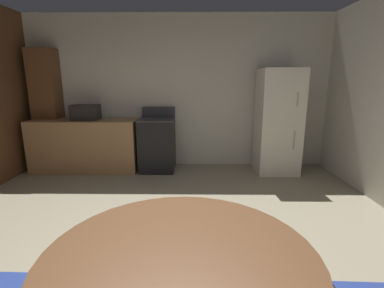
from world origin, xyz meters
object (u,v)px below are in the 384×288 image
(microwave, at_px, (86,112))
(refrigerator, at_px, (278,122))
(oven_range, at_px, (157,144))
(dining_table, at_px, (180,281))

(microwave, bearing_deg, refrigerator, -0.87)
(oven_range, distance_m, refrigerator, 2.12)
(oven_range, relative_size, refrigerator, 0.62)
(oven_range, distance_m, microwave, 1.34)
(oven_range, height_order, microwave, microwave)
(refrigerator, height_order, microwave, refrigerator)
(oven_range, bearing_deg, microwave, -179.83)
(refrigerator, relative_size, microwave, 4.00)
(dining_table, bearing_deg, oven_range, 99.55)
(refrigerator, bearing_deg, dining_table, -112.88)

